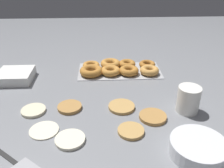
{
  "coord_description": "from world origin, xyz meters",
  "views": [
    {
      "loc": [
        -0.01,
        0.79,
        0.52
      ],
      "look_at": [
        -0.05,
        -0.09,
        0.04
      ],
      "focal_mm": 38.0,
      "sensor_mm": 36.0,
      "label": 1
    }
  ],
  "objects": [
    {
      "name": "pancake_1",
      "position": [
        0.1,
        0.21,
        0.01
      ],
      "size": [
        0.1,
        0.1,
        0.01
      ],
      "primitive_type": "cylinder",
      "color": "silver",
      "rests_on": "ground_plane"
    },
    {
      "name": "pancake_3",
      "position": [
        -0.08,
        0.04,
        0.01
      ],
      "size": [
        0.1,
        0.1,
        0.01
      ],
      "primitive_type": "cylinder",
      "color": "tan",
      "rests_on": "ground_plane"
    },
    {
      "name": "container_stack",
      "position": [
        0.4,
        -0.22,
        0.02
      ],
      "size": [
        0.16,
        0.15,
        0.04
      ],
      "color": "white",
      "rests_on": "ground_plane"
    },
    {
      "name": "pancake_0",
      "position": [
        0.12,
        0.03,
        0.01
      ],
      "size": [
        0.09,
        0.09,
        0.01
      ],
      "primitive_type": "cylinder",
      "color": "#B27F42",
      "rests_on": "ground_plane"
    },
    {
      "name": "pancake_5",
      "position": [
        -0.1,
        0.18,
        0.01
      ],
      "size": [
        0.09,
        0.09,
        0.01
      ],
      "primitive_type": "cylinder",
      "color": "tan",
      "rests_on": "ground_plane"
    },
    {
      "name": "pancake_6",
      "position": [
        0.19,
        0.16,
        0.0
      ],
      "size": [
        0.1,
        0.1,
        0.01
      ],
      "primitive_type": "cylinder",
      "color": "silver",
      "rests_on": "ground_plane"
    },
    {
      "name": "pancake_4",
      "position": [
        -0.19,
        0.11,
        0.01
      ],
      "size": [
        0.1,
        0.1,
        0.01
      ],
      "primitive_type": "cylinder",
      "color": "#B27F42",
      "rests_on": "ground_plane"
    },
    {
      "name": "pancake_2",
      "position": [
        0.25,
        0.04,
        0.01
      ],
      "size": [
        0.09,
        0.09,
        0.01
      ],
      "primitive_type": "cylinder",
      "color": "beige",
      "rests_on": "ground_plane"
    },
    {
      "name": "ground_plane",
      "position": [
        0.0,
        0.0,
        0.0
      ],
      "size": [
        3.0,
        3.0,
        0.0
      ],
      "primitive_type": "plane",
      "color": "gray"
    },
    {
      "name": "batter_bowl",
      "position": [
        -0.28,
        0.29,
        0.02
      ],
      "size": [
        0.17,
        0.17,
        0.05
      ],
      "color": "white",
      "rests_on": "ground_plane"
    },
    {
      "name": "paper_cup",
      "position": [
        -0.32,
        0.07,
        0.05
      ],
      "size": [
        0.08,
        0.08,
        0.1
      ],
      "color": "white",
      "rests_on": "ground_plane"
    },
    {
      "name": "spatula",
      "position": [
        0.22,
        0.32,
        0.0
      ],
      "size": [
        0.2,
        0.17,
        0.01
      ],
      "rotation": [
        0.0,
        0.0,
        2.47
      ],
      "color": "black",
      "rests_on": "ground_plane"
    },
    {
      "name": "donut_tray",
      "position": [
        -0.09,
        -0.29,
        0.02
      ],
      "size": [
        0.41,
        0.2,
        0.04
      ],
      "color": "#ADAFB5",
      "rests_on": "ground_plane"
    }
  ]
}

